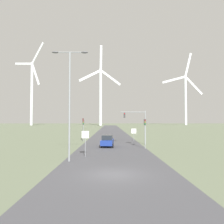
{
  "coord_description": "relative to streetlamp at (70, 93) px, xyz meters",
  "views": [
    {
      "loc": [
        -0.32,
        -16.75,
        4.08
      ],
      "look_at": [
        0.0,
        16.65,
        5.4
      ],
      "focal_mm": 35.0,
      "sensor_mm": 36.0,
      "label": 1
    }
  ],
  "objects": [
    {
      "name": "ground_plane",
      "position": [
        4.41,
        -5.28,
        -6.92
      ],
      "size": [
        600.0,
        600.0,
        0.0
      ],
      "primitive_type": "plane",
      "color": "#667056"
    },
    {
      "name": "road_surface",
      "position": [
        4.41,
        42.72,
        -6.92
      ],
      "size": [
        10.0,
        240.0,
        0.01
      ],
      "color": "#47474C",
      "rests_on": "ground"
    },
    {
      "name": "streetlamp",
      "position": [
        0.0,
        0.0,
        0.0
      ],
      "size": [
        3.7,
        0.32,
        11.15
      ],
      "color": "gray",
      "rests_on": "ground"
    },
    {
      "name": "stop_sign_near",
      "position": [
        1.29,
        2.9,
        -4.9
      ],
      "size": [
        0.81,
        0.07,
        2.89
      ],
      "color": "gray",
      "rests_on": "ground"
    },
    {
      "name": "stop_sign_far",
      "position": [
        8.18,
        15.28,
        -5.04
      ],
      "size": [
        0.81,
        0.07,
        2.69
      ],
      "color": "gray",
      "rests_on": "ground"
    },
    {
      "name": "traffic_light_post_near_left",
      "position": [
        -1.35,
        22.18,
        -3.61
      ],
      "size": [
        0.28,
        0.34,
        4.55
      ],
      "color": "gray",
      "rests_on": "ground"
    },
    {
      "name": "traffic_light_post_near_right",
      "position": [
        9.19,
        9.65,
        -3.77
      ],
      "size": [
        0.28,
        0.33,
        4.31
      ],
      "color": "gray",
      "rests_on": "ground"
    },
    {
      "name": "traffic_light_post_mid_left",
      "position": [
        -1.13,
        20.75,
        -3.83
      ],
      "size": [
        0.28,
        0.34,
        4.22
      ],
      "color": "gray",
      "rests_on": "ground"
    },
    {
      "name": "traffic_light_mast_overhead",
      "position": [
        8.68,
        15.3,
        -2.8
      ],
      "size": [
        4.29,
        0.35,
        5.79
      ],
      "color": "gray",
      "rests_on": "ground"
    },
    {
      "name": "car_approaching",
      "position": [
        3.69,
        12.1,
        -6.01
      ],
      "size": [
        2.11,
        4.23,
        1.83
      ],
      "color": "navy",
      "rests_on": "ground"
    },
    {
      "name": "wind_turbine_far_left",
      "position": [
        -63.84,
        167.03,
        25.78
      ],
      "size": [
        30.71,
        15.69,
        71.02
      ],
      "color": "silver",
      "rests_on": "ground"
    },
    {
      "name": "wind_turbine_left",
      "position": [
        -3.54,
        156.05,
        21.45
      ],
      "size": [
        34.0,
        15.58,
        66.38
      ],
      "color": "silver",
      "rests_on": "ground"
    },
    {
      "name": "wind_turbine_center",
      "position": [
        74.74,
        180.06,
        21.68
      ],
      "size": [
        39.42,
        5.55,
        67.92
      ],
      "color": "silver",
      "rests_on": "ground"
    }
  ]
}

